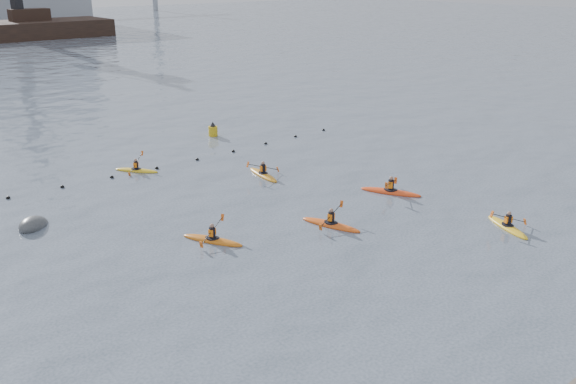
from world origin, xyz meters
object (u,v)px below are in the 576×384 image
at_px(kayaker_3, 263,174).
at_px(mooring_buoy, 34,226).
at_px(kayaker_1, 508,226).
at_px(nav_buoy, 213,131).
at_px(kayaker_4, 391,191).
at_px(kayaker_5, 136,170).
at_px(kayaker_0, 331,224).
at_px(kayaker_2, 213,239).

height_order(kayaker_3, mooring_buoy, kayaker_3).
bearing_deg(kayaker_1, kayaker_3, 129.97).
xyz_separation_m(kayaker_1, nav_buoy, (-1.38, 24.31, 0.29)).
distance_m(kayaker_4, kayaker_5, 15.98).
distance_m(kayaker_3, kayaker_4, 8.04).
bearing_deg(nav_buoy, kayaker_0, -105.49).
bearing_deg(kayaker_2, kayaker_0, -48.88).
xyz_separation_m(kayaker_5, nav_buoy, (8.57, 4.29, 0.29)).
xyz_separation_m(kayaker_2, nav_buoy, (10.69, 16.33, 0.29)).
xyz_separation_m(kayaker_1, mooring_buoy, (-17.93, 15.18, -0.10)).
distance_m(kayaker_5, nav_buoy, 9.58).
relative_size(kayaker_2, kayaker_4, 0.90).
height_order(kayaker_5, mooring_buoy, kayaker_5).
height_order(kayaker_0, kayaker_5, kayaker_5).
xyz_separation_m(kayaker_1, kayaker_3, (-4.30, 14.20, 0.01)).
height_order(kayaker_1, mooring_buoy, kayaker_1).
distance_m(kayaker_4, nav_buoy, 17.28).
height_order(kayaker_2, kayaker_3, kayaker_3).
bearing_deg(mooring_buoy, kayaker_1, -40.26).
xyz_separation_m(kayaker_4, kayaker_5, (-9.34, 12.97, -0.02)).
height_order(kayaker_0, kayaker_1, kayaker_1).
relative_size(kayaker_3, nav_buoy, 2.63).
bearing_deg(kayaker_5, mooring_buoy, 174.55).
relative_size(kayaker_5, nav_buoy, 2.14).
bearing_deg(kayaker_2, kayaker_4, -31.82).
xyz_separation_m(kayaker_3, kayaker_5, (-5.64, 5.83, -0.01)).
relative_size(kayaker_0, kayaker_4, 0.96).
relative_size(kayaker_3, kayaker_5, 1.23).
bearing_deg(kayaker_3, mooring_buoy, -175.11).
distance_m(kayaker_0, kayaker_4, 6.05).
distance_m(kayaker_0, mooring_buoy, 14.80).
xyz_separation_m(kayaker_0, kayaker_3, (2.21, 8.42, -0.00)).
height_order(kayaker_1, kayaker_3, kayaker_3).
bearing_deg(kayaker_0, kayaker_3, 58.18).
distance_m(kayaker_2, mooring_buoy, 9.29).
bearing_deg(kayaker_4, kayaker_3, -89.93).
xyz_separation_m(kayaker_0, kayaker_2, (-5.55, 2.21, -0.00)).
relative_size(kayaker_0, kayaker_1, 1.07).
bearing_deg(kayaker_0, mooring_buoy, 123.40).
xyz_separation_m(kayaker_1, kayaker_2, (-12.07, 7.98, 0.00)).
relative_size(kayaker_0, nav_buoy, 2.62).
bearing_deg(kayaker_5, nav_buoy, -10.10).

